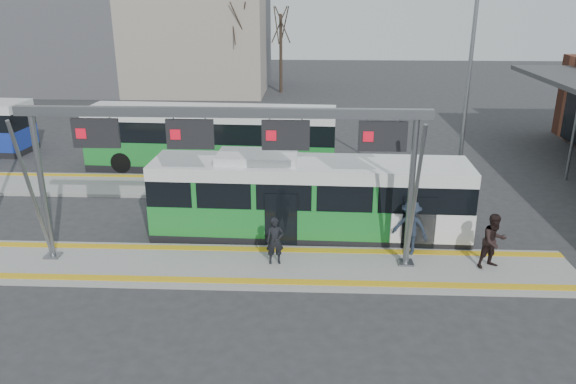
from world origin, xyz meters
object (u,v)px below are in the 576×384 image
gantry (227,141)px  passenger_c (410,228)px  passenger_a (275,241)px  hero_bus (309,199)px  passenger_b (494,241)px

gantry → passenger_c: (6.07, 0.85, -3.19)m
passenger_a → passenger_c: bearing=2.9°
hero_bus → passenger_c: (3.50, -1.72, -0.35)m
hero_bus → passenger_c: 3.91m
gantry → passenger_c: 6.91m
hero_bus → passenger_b: hero_bus is taller
gantry → passenger_b: bearing=-0.5°
hero_bus → passenger_b: bearing=-22.0°
gantry → passenger_b: gantry is taller
gantry → passenger_a: size_ratio=8.08×
passenger_a → passenger_b: 7.12m
hero_bus → passenger_a: hero_bus is taller
passenger_b → passenger_a: bearing=158.8°
gantry → passenger_a: bearing=-4.0°
passenger_c → passenger_a: bearing=-138.4°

